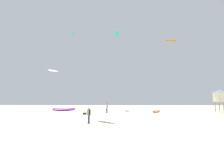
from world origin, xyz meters
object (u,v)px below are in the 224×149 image
object	(u,v)px
person_foreground	(89,114)
kite_aloft_4	(171,41)
kite_grounded_near	(64,109)
kite_aloft_5	(53,71)
cooler_box	(85,114)
kite_aloft_3	(117,33)
person_midground	(107,107)
lifeguard_tower	(221,96)
kite_grounded_mid	(156,111)
kite_aloft_1	(73,33)

from	to	relation	value
person_foreground	kite_aloft_4	size ratio (longest dim) A/B	0.41
kite_grounded_near	kite_aloft_5	world-z (taller)	kite_aloft_5
cooler_box	kite_aloft_3	distance (m)	30.84
kite_aloft_3	kite_aloft_5	xyz separation A→B (m)	(-17.64, -0.88, -10.84)
person_midground	lifeguard_tower	bearing A→B (deg)	-21.32
person_foreground	kite_aloft_5	world-z (taller)	kite_aloft_5
person_foreground	person_midground	distance (m)	14.06
person_midground	kite_grounded_mid	bearing A→B (deg)	-15.85
kite_aloft_1	kite_aloft_4	distance (m)	30.43
kite_grounded_near	kite_aloft_4	xyz separation A→B (m)	(27.42, 18.48, 20.18)
person_foreground	kite_grounded_mid	distance (m)	18.67
person_midground	lifeguard_tower	xyz separation A→B (m)	(20.85, 2.28, 2.05)
cooler_box	kite_grounded_mid	bearing A→B (deg)	24.39
kite_grounded_near	kite_grounded_mid	size ratio (longest dim) A/B	1.69
person_midground	kite_aloft_3	world-z (taller)	kite_aloft_3
kite_aloft_1	lifeguard_tower	bearing A→B (deg)	-31.08
kite_aloft_3	kite_aloft_5	bearing A→B (deg)	-177.15
kite_aloft_5	person_midground	bearing A→B (deg)	-47.43
kite_grounded_mid	kite_aloft_5	xyz separation A→B (m)	(-25.13, 15.78, 10.08)
kite_aloft_4	kite_aloft_5	bearing A→B (deg)	-169.64
kite_aloft_3	kite_aloft_1	bearing A→B (deg)	165.12
cooler_box	kite_aloft_3	bearing A→B (deg)	78.13
lifeguard_tower	kite_aloft_5	world-z (taller)	kite_aloft_5
cooler_box	kite_aloft_3	size ratio (longest dim) A/B	0.12
person_midground	cooler_box	world-z (taller)	person_midground
kite_grounded_mid	kite_aloft_4	world-z (taller)	kite_aloft_4
cooler_box	kite_aloft_1	size ratio (longest dim) A/B	0.22
person_midground	kite_aloft_1	distance (m)	33.22
kite_aloft_1	person_foreground	bearing A→B (deg)	-72.83
kite_aloft_4	lifeguard_tower	bearing A→B (deg)	-83.22
person_midground	cooler_box	distance (m)	4.94
kite_grounded_near	kite_aloft_1	xyz separation A→B (m)	(-2.87, 16.64, 22.41)
lifeguard_tower	person_foreground	bearing A→B (deg)	-143.07
kite_grounded_mid	kite_aloft_5	distance (m)	31.34
kite_grounded_near	lifeguard_tower	bearing A→B (deg)	-6.03
person_midground	kite_grounded_mid	size ratio (longest dim) A/B	0.58
cooler_box	kite_aloft_3	xyz separation A→B (m)	(4.66, 22.17, 20.93)
person_midground	lifeguard_tower	world-z (taller)	lifeguard_tower
kite_aloft_5	kite_grounded_mid	bearing A→B (deg)	-32.13
kite_grounded_mid	lifeguard_tower	xyz separation A→B (m)	(11.92, 0.43, 2.88)
kite_grounded_mid	kite_aloft_3	world-z (taller)	kite_aloft_3
kite_grounded_mid	cooler_box	bearing A→B (deg)	-155.61
kite_aloft_3	kite_grounded_near	bearing A→B (deg)	-129.04
kite_aloft_4	kite_aloft_5	size ratio (longest dim) A/B	0.93
lifeguard_tower	kite_grounded_mid	bearing A→B (deg)	-177.93
lifeguard_tower	kite_aloft_1	bearing A→B (deg)	148.92
person_foreground	kite_aloft_1	size ratio (longest dim) A/B	0.61
person_midground	lifeguard_tower	distance (m)	21.07
person_midground	kite_aloft_4	xyz separation A→B (m)	(18.28, 23.94, 19.47)
kite_aloft_1	kite_aloft_3	bearing A→B (deg)	-14.88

